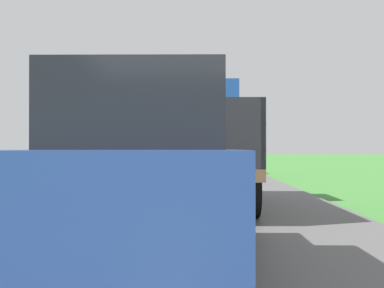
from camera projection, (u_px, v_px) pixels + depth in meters
banana_truck_near at (193, 140)px, 11.71m from camera, size 2.38×5.82×2.80m
banana_truck_far at (195, 144)px, 24.78m from camera, size 2.38×5.81×2.80m
following_car at (144, 173)px, 5.00m from camera, size 1.74×4.10×1.92m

